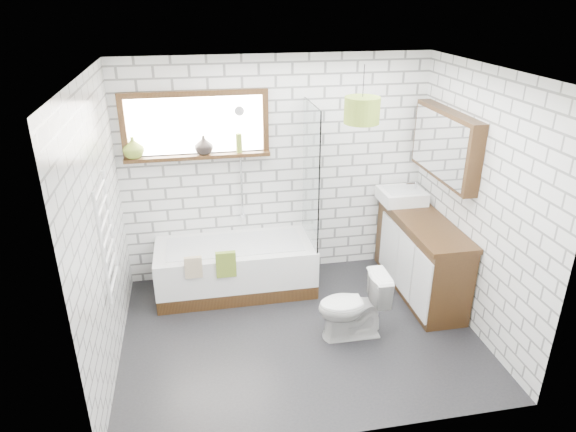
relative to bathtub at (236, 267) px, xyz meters
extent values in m
cube|color=black|center=(0.53, -0.92, -0.28)|extent=(3.40, 2.60, 0.01)
cube|color=white|center=(0.53, -0.92, 2.23)|extent=(3.40, 2.60, 0.01)
cube|color=white|center=(0.53, 0.38, 0.97)|extent=(3.40, 0.01, 2.50)
cube|color=white|center=(0.53, -2.23, 0.97)|extent=(3.40, 0.01, 2.50)
cube|color=white|center=(-1.17, -0.92, 0.97)|extent=(0.01, 2.60, 2.50)
cube|color=white|center=(2.24, -0.92, 0.97)|extent=(0.01, 2.60, 2.50)
cube|color=black|center=(-0.32, 0.34, 1.52)|extent=(1.52, 0.16, 0.68)
cube|color=white|center=(-1.13, -0.92, 0.92)|extent=(0.06, 0.52, 1.00)
cube|color=black|center=(2.15, -0.32, 1.37)|extent=(0.16, 1.20, 0.70)
cylinder|color=silver|center=(0.13, 0.34, 1.07)|extent=(0.02, 0.02, 1.30)
cube|color=white|center=(0.00, 0.00, 0.00)|extent=(1.71, 0.76, 0.55)
cube|color=white|center=(0.84, 0.00, 1.03)|extent=(0.02, 0.72, 1.50)
cube|color=olive|center=(-0.12, -0.38, 0.26)|extent=(0.20, 0.06, 0.28)
cube|color=tan|center=(-0.45, -0.38, 0.26)|extent=(0.18, 0.04, 0.23)
cube|color=black|center=(1.98, -0.40, 0.16)|extent=(0.49, 1.53, 0.88)
cube|color=white|center=(1.92, 0.10, 0.67)|extent=(0.49, 0.43, 0.14)
cylinder|color=silver|center=(2.08, 0.10, 0.74)|extent=(0.04, 0.04, 0.18)
imported|color=white|center=(1.02, -1.06, 0.06)|extent=(0.38, 0.66, 0.67)
imported|color=olive|center=(-0.97, 0.31, 1.31)|extent=(0.27, 0.27, 0.22)
imported|color=black|center=(-0.25, 0.31, 1.30)|extent=(0.22, 0.22, 0.20)
cylinder|color=olive|center=(0.12, 0.31, 1.30)|extent=(0.07, 0.07, 0.20)
cylinder|color=olive|center=(1.16, -0.59, 1.82)|extent=(0.32, 0.32, 0.24)
camera|label=1|loc=(-0.35, -4.98, 2.82)|focal=32.00mm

